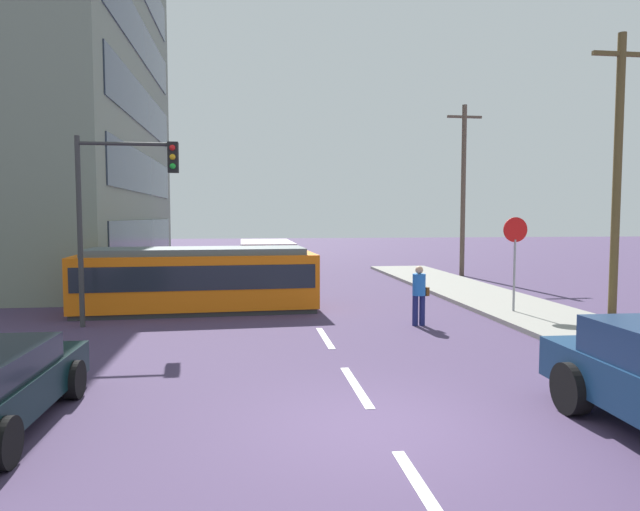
% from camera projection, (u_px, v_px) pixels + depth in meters
% --- Properties ---
extents(ground_plane, '(120.00, 120.00, 0.00)m').
position_uv_depth(ground_plane, '(308.00, 311.00, 17.84)').
color(ground_plane, '#433454').
extents(sidewalk_curb_right, '(3.20, 36.00, 0.14)m').
position_uv_depth(sidewalk_curb_right, '(578.00, 328.00, 14.76)').
color(sidewalk_curb_right, gray).
rests_on(sidewalk_curb_right, ground).
extents(lane_stripe_0, '(0.16, 2.40, 0.01)m').
position_uv_depth(lane_stripe_0, '(428.00, 498.00, 5.97)').
color(lane_stripe_0, silver).
rests_on(lane_stripe_0, ground).
extents(lane_stripe_1, '(0.16, 2.40, 0.01)m').
position_uv_depth(lane_stripe_1, '(356.00, 386.00, 9.93)').
color(lane_stripe_1, silver).
rests_on(lane_stripe_1, ground).
extents(lane_stripe_2, '(0.16, 2.40, 0.01)m').
position_uv_depth(lane_stripe_2, '(325.00, 338.00, 13.89)').
color(lane_stripe_2, silver).
rests_on(lane_stripe_2, ground).
extents(lane_stripe_3, '(0.16, 2.40, 0.01)m').
position_uv_depth(lane_stripe_3, '(292.00, 286.00, 24.28)').
color(lane_stripe_3, silver).
rests_on(lane_stripe_3, ground).
extents(lane_stripe_4, '(0.16, 2.40, 0.01)m').
position_uv_depth(lane_stripe_4, '(283.00, 272.00, 30.21)').
color(lane_stripe_4, silver).
rests_on(lane_stripe_4, ground).
extents(streetcar_tram, '(7.63, 2.87, 2.04)m').
position_uv_depth(streetcar_tram, '(198.00, 278.00, 17.82)').
color(streetcar_tram, orange).
rests_on(streetcar_tram, ground).
extents(city_bus, '(2.61, 5.98, 1.82)m').
position_uv_depth(city_bus, '(266.00, 257.00, 27.53)').
color(city_bus, '#BEABB7').
rests_on(city_bus, ground).
extents(pedestrian_crossing, '(0.48, 0.36, 1.67)m').
position_uv_depth(pedestrian_crossing, '(419.00, 292.00, 15.41)').
color(pedestrian_crossing, navy).
rests_on(pedestrian_crossing, ground).
extents(parked_sedan_mid, '(2.07, 4.23, 1.19)m').
position_uv_depth(parked_sedan_mid, '(159.00, 279.00, 21.53)').
color(parked_sedan_mid, '#BEB7C6').
rests_on(parked_sedan_mid, ground).
extents(parked_sedan_far, '(2.15, 4.22, 1.19)m').
position_uv_depth(parked_sedan_far, '(179.00, 264.00, 28.16)').
color(parked_sedan_far, silver).
rests_on(parked_sedan_far, ground).
extents(stop_sign, '(0.76, 0.07, 2.88)m').
position_uv_depth(stop_sign, '(515.00, 244.00, 16.89)').
color(stop_sign, gray).
rests_on(stop_sign, sidewalk_curb_right).
extents(traffic_light_mast, '(2.73, 0.33, 5.22)m').
position_uv_depth(traffic_light_mast, '(119.00, 195.00, 15.15)').
color(traffic_light_mast, '#333333').
rests_on(traffic_light_mast, ground).
extents(utility_pole_near, '(1.80, 0.24, 8.32)m').
position_uv_depth(utility_pole_near, '(617.00, 172.00, 16.21)').
color(utility_pole_near, brown).
rests_on(utility_pole_near, ground).
extents(utility_pole_mid, '(1.80, 0.24, 8.66)m').
position_uv_depth(utility_pole_mid, '(463.00, 188.00, 28.20)').
color(utility_pole_mid, brown).
rests_on(utility_pole_mid, ground).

